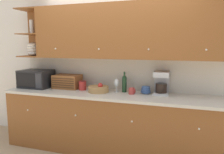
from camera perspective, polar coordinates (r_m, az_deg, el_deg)
The scene contains 14 objects.
ground_plane at distance 3.94m, azimuth 1.07°, elevation -16.60°, with size 24.00×24.00×0.00m, color tan.
wall_back at distance 3.62m, azimuth 1.27°, elevation 2.60°, with size 5.77×0.06×2.60m.
counter_unit at distance 3.47m, azimuth -0.51°, elevation -11.76°, with size 3.39×0.68×0.94m.
backsplash_panel at distance 3.60m, azimuth 1.10°, elevation 0.91°, with size 3.37×0.01×0.52m.
upper_cabinets at distance 3.35m, azimuth 2.94°, elevation 11.75°, with size 3.37×0.39×0.82m.
microwave at distance 3.99m, azimuth -19.18°, elevation -0.41°, with size 0.52×0.40×0.30m.
bread_box at distance 3.77m, azimuth -11.58°, elevation -1.16°, with size 0.43×0.30×0.23m.
storage_canister at distance 3.59m, azimuth -7.72°, elevation -2.19°, with size 0.13×0.13×0.15m.
fruit_basket at distance 3.41m, azimuth -3.54°, elevation -3.14°, with size 0.32×0.32×0.15m.
wine_glass at distance 3.39m, azimuth 1.21°, elevation -1.61°, with size 0.08×0.08×0.21m.
wine_bottle at distance 3.39m, azimuth 3.26°, elevation -1.57°, with size 0.07×0.07×0.32m.
mug at distance 3.28m, azimuth 5.19°, elevation -3.64°, with size 0.10×0.09×0.10m.
bowl_stack_on_counter at distance 3.34m, azimuth 8.81°, elevation -3.35°, with size 0.16×0.16×0.12m.
coffee_maker at distance 3.34m, azimuth 12.82°, elevation -1.39°, with size 0.22×0.27×0.34m.
Camera 1 is at (1.04, -3.42, 1.67)m, focal length 35.00 mm.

